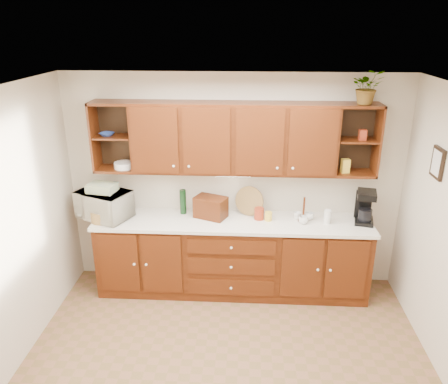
# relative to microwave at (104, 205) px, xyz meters

# --- Properties ---
(floor) EXTENTS (4.00, 4.00, 0.00)m
(floor) POSITION_rel_microwave_xyz_m (1.52, -1.44, -1.10)
(floor) COLOR brown
(floor) RESTS_ON ground
(ceiling) EXTENTS (4.00, 4.00, 0.00)m
(ceiling) POSITION_rel_microwave_xyz_m (1.52, -1.44, 1.50)
(ceiling) COLOR white
(ceiling) RESTS_ON back_wall
(back_wall) EXTENTS (4.00, 0.00, 4.00)m
(back_wall) POSITION_rel_microwave_xyz_m (1.52, 0.31, 0.20)
(back_wall) COLOR beige
(back_wall) RESTS_ON floor
(base_cabinets) EXTENTS (3.20, 0.60, 0.90)m
(base_cabinets) POSITION_rel_microwave_xyz_m (1.52, 0.01, -0.65)
(base_cabinets) COLOR #331405
(base_cabinets) RESTS_ON floor
(countertop) EXTENTS (3.24, 0.64, 0.04)m
(countertop) POSITION_rel_microwave_xyz_m (1.52, -0.00, -0.18)
(countertop) COLOR white
(countertop) RESTS_ON base_cabinets
(upper_cabinets) EXTENTS (3.20, 0.33, 0.80)m
(upper_cabinets) POSITION_rel_microwave_xyz_m (1.53, 0.15, 0.79)
(upper_cabinets) COLOR #331405
(upper_cabinets) RESTS_ON back_wall
(undercabinet_light) EXTENTS (0.40, 0.05, 0.02)m
(undercabinet_light) POSITION_rel_microwave_xyz_m (1.52, 0.09, 0.37)
(undercabinet_light) COLOR white
(undercabinet_light) RESTS_ON upper_cabinets
(framed_picture) EXTENTS (0.03, 0.24, 0.30)m
(framed_picture) POSITION_rel_microwave_xyz_m (3.50, -0.54, 0.75)
(framed_picture) COLOR black
(framed_picture) RESTS_ON right_wall
(wicker_basket) EXTENTS (0.26, 0.26, 0.13)m
(wicker_basket) POSITION_rel_microwave_xyz_m (-0.00, -0.10, -0.10)
(wicker_basket) COLOR olive
(wicker_basket) RESTS_ON countertop
(microwave) EXTENTS (0.71, 0.61, 0.33)m
(microwave) POSITION_rel_microwave_xyz_m (0.00, 0.00, 0.00)
(microwave) COLOR beige
(microwave) RESTS_ON countertop
(towel_stack) EXTENTS (0.35, 0.29, 0.09)m
(towel_stack) POSITION_rel_microwave_xyz_m (0.00, 0.00, 0.21)
(towel_stack) COLOR #E4E56C
(towel_stack) RESTS_ON microwave
(wine_bottle) EXTENTS (0.10, 0.10, 0.30)m
(wine_bottle) POSITION_rel_microwave_xyz_m (0.91, 0.17, -0.01)
(wine_bottle) COLOR black
(wine_bottle) RESTS_ON countertop
(woven_tray) EXTENTS (0.36, 0.22, 0.35)m
(woven_tray) POSITION_rel_microwave_xyz_m (1.71, 0.18, -0.15)
(woven_tray) COLOR olive
(woven_tray) RESTS_ON countertop
(bread_box) EXTENTS (0.42, 0.35, 0.25)m
(bread_box) POSITION_rel_microwave_xyz_m (1.25, 0.08, -0.04)
(bread_box) COLOR #331405
(bread_box) RESTS_ON countertop
(mug_tree) EXTENTS (0.28, 0.27, 0.30)m
(mug_tree) POSITION_rel_microwave_xyz_m (2.34, 0.04, -0.12)
(mug_tree) COLOR #331405
(mug_tree) RESTS_ON countertop
(canister_red) EXTENTS (0.13, 0.13, 0.14)m
(canister_red) POSITION_rel_microwave_xyz_m (1.83, 0.05, -0.09)
(canister_red) COLOR maroon
(canister_red) RESTS_ON countertop
(canister_white) EXTENTS (0.09, 0.09, 0.17)m
(canister_white) POSITION_rel_microwave_xyz_m (2.61, -0.02, -0.08)
(canister_white) COLOR white
(canister_white) RESTS_ON countertop
(canister_yellow) EXTENTS (0.11, 0.11, 0.11)m
(canister_yellow) POSITION_rel_microwave_xyz_m (1.93, 0.03, -0.11)
(canister_yellow) COLOR yellow
(canister_yellow) RESTS_ON countertop
(coffee_maker) EXTENTS (0.26, 0.30, 0.38)m
(coffee_maker) POSITION_rel_microwave_xyz_m (3.04, 0.06, 0.02)
(coffee_maker) COLOR black
(coffee_maker) RESTS_ON countertop
(bowl_stack) EXTENTS (0.21, 0.21, 0.04)m
(bowl_stack) POSITION_rel_microwave_xyz_m (0.08, 0.13, 0.81)
(bowl_stack) COLOR #284594
(bowl_stack) RESTS_ON upper_cabinets
(plate_stack) EXTENTS (0.26, 0.26, 0.07)m
(plate_stack) POSITION_rel_microwave_xyz_m (0.24, 0.13, 0.45)
(plate_stack) COLOR white
(plate_stack) RESTS_ON upper_cabinets
(pantry_box_yellow) EXTENTS (0.10, 0.09, 0.16)m
(pantry_box_yellow) POSITION_rel_microwave_xyz_m (2.78, 0.11, 0.49)
(pantry_box_yellow) COLOR yellow
(pantry_box_yellow) RESTS_ON upper_cabinets
(pantry_box_red) EXTENTS (0.08, 0.07, 0.12)m
(pantry_box_red) POSITION_rel_microwave_xyz_m (2.93, 0.11, 0.85)
(pantry_box_red) COLOR maroon
(pantry_box_red) RESTS_ON upper_cabinets
(potted_plant) EXTENTS (0.34, 0.30, 0.36)m
(potted_plant) POSITION_rel_microwave_xyz_m (2.92, 0.11, 1.37)
(potted_plant) COLOR #999999
(potted_plant) RESTS_ON upper_cabinets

